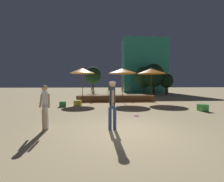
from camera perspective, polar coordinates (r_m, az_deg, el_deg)
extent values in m
plane|color=#D1B784|center=(5.88, 5.43, -14.90)|extent=(120.00, 120.00, 0.00)
cube|color=brown|center=(15.87, 0.96, -2.60)|extent=(7.63, 2.49, 0.56)
cube|color=#CCB793|center=(14.65, 1.38, -1.80)|extent=(7.63, 0.12, 0.08)
cylinder|color=brown|center=(14.24, 4.01, 1.17)|extent=(0.05, 0.05, 2.74)
cone|color=orange|center=(14.29, 4.03, 7.62)|extent=(2.73, 2.73, 0.47)
sphere|color=orange|center=(14.31, 4.03, 8.72)|extent=(0.08, 0.08, 0.08)
cylinder|color=brown|center=(15.03, 14.62, 1.16)|extent=(0.05, 0.05, 2.73)
cone|color=orange|center=(15.07, 14.70, 7.34)|extent=(2.75, 2.75, 0.51)
sphere|color=orange|center=(15.10, 14.72, 8.46)|extent=(0.08, 0.08, 0.08)
cylinder|color=brown|center=(14.32, -11.18, 1.14)|extent=(0.05, 0.05, 2.74)
cone|color=orange|center=(14.37, -11.25, 7.61)|extent=(2.33, 2.33, 0.50)
sphere|color=orange|center=(14.39, -11.26, 8.76)|extent=(0.08, 0.08, 0.08)
cube|color=#4CC651|center=(12.30, -18.30, -4.70)|extent=(0.61, 0.61, 0.40)
cube|color=#4CC651|center=(11.45, 31.29, -5.46)|extent=(0.54, 0.54, 0.43)
cube|color=yellow|center=(12.73, -12.86, -4.38)|extent=(0.63, 0.63, 0.40)
cylinder|color=#2D4C7F|center=(5.91, 1.04, -10.40)|extent=(0.13, 0.13, 0.87)
cylinder|color=#2D4C7F|center=(5.90, -0.77, -10.44)|extent=(0.13, 0.13, 0.87)
cylinder|color=#2D4C7F|center=(5.80, 0.14, -5.45)|extent=(0.23, 0.23, 0.24)
cylinder|color=#333842|center=(5.76, 0.14, -1.95)|extent=(0.23, 0.23, 0.67)
cylinder|color=tan|center=(5.95, -0.01, -2.44)|extent=(0.08, 0.11, 0.60)
cylinder|color=tan|center=(5.59, 0.30, -2.79)|extent=(0.08, 0.19, 0.60)
sphere|color=tan|center=(5.74, 0.14, 2.57)|extent=(0.24, 0.24, 0.24)
cylinder|color=beige|center=(5.74, 0.14, 3.28)|extent=(0.26, 0.26, 0.07)
cylinder|color=white|center=(6.47, -23.62, -9.81)|extent=(0.13, 0.13, 0.80)
cylinder|color=tan|center=(6.34, -24.53, -10.09)|extent=(0.13, 0.13, 0.80)
cylinder|color=white|center=(6.32, -24.16, -5.70)|extent=(0.21, 0.21, 0.24)
cylinder|color=white|center=(6.28, -24.22, -2.75)|extent=(0.21, 0.21, 0.61)
cylinder|color=tan|center=(6.39, -25.43, -3.31)|extent=(0.20, 0.13, 0.55)
cylinder|color=tan|center=(6.19, -22.95, -3.45)|extent=(0.10, 0.10, 0.55)
sphere|color=tan|center=(6.26, -24.30, 1.04)|extent=(0.22, 0.22, 0.22)
cylinder|color=#1E4C47|center=(16.04, 5.85, -0.46)|extent=(0.02, 0.02, 0.45)
cylinder|color=#1E4C47|center=(15.81, 5.13, -0.50)|extent=(0.02, 0.02, 0.45)
cylinder|color=#1E4C47|center=(15.84, 6.67, -0.50)|extent=(0.02, 0.02, 0.45)
cylinder|color=#1E4C47|center=(15.62, 5.96, -0.55)|extent=(0.02, 0.02, 0.45)
cylinder|color=#1E4C47|center=(15.82, 5.91, 0.31)|extent=(0.40, 0.40, 0.02)
cube|color=#1E4C47|center=(15.70, 6.38, 1.11)|extent=(0.30, 0.25, 0.45)
cylinder|color=#1E4C47|center=(15.37, -0.62, -0.59)|extent=(0.02, 0.02, 0.45)
cylinder|color=#1E4C47|center=(15.28, -1.68, -0.61)|extent=(0.02, 0.02, 0.45)
cylinder|color=#1E4C47|center=(15.09, -0.25, -0.65)|extent=(0.02, 0.02, 0.45)
cylinder|color=#1E4C47|center=(14.99, -1.33, -0.68)|extent=(0.02, 0.02, 0.45)
cylinder|color=#1E4C47|center=(15.17, -0.97, 0.22)|extent=(0.40, 0.40, 0.02)
cube|color=#1E4C47|center=(15.00, -0.77, 1.05)|extent=(0.36, 0.12, 0.45)
cylinder|color=#47474C|center=(15.07, -6.53, -0.68)|extent=(0.02, 0.02, 0.45)
cylinder|color=#47474C|center=(15.36, -6.77, -0.61)|extent=(0.02, 0.02, 0.45)
cylinder|color=#47474C|center=(15.01, -7.66, -0.70)|extent=(0.02, 0.02, 0.45)
cylinder|color=#47474C|center=(15.30, -7.87, -0.63)|extent=(0.02, 0.02, 0.45)
cylinder|color=#47474C|center=(15.17, -7.21, 0.19)|extent=(0.40, 0.40, 0.02)
cube|color=#47474C|center=(15.13, -7.85, 1.03)|extent=(0.12, 0.36, 0.45)
cylinder|color=#E54C99|center=(8.49, 9.34, -9.24)|extent=(0.27, 0.27, 0.03)
cylinder|color=#3D2B1C|center=(27.42, -7.22, 1.15)|extent=(0.28, 0.28, 1.95)
ellipsoid|color=#1E4223|center=(27.45, -7.25, 5.89)|extent=(2.87, 2.87, 3.16)
cylinder|color=#3D2B1C|center=(23.74, 15.66, 0.34)|extent=(0.28, 0.28, 1.56)
ellipsoid|color=black|center=(23.74, 15.73, 5.37)|extent=(2.89, 2.89, 3.18)
cylinder|color=#3D2B1C|center=(27.78, 15.47, 0.82)|extent=(0.28, 0.28, 1.68)
ellipsoid|color=black|center=(27.81, 15.54, 5.88)|extent=(3.59, 3.59, 3.94)
cylinder|color=#3D2B1C|center=(25.21, 11.98, 0.42)|extent=(0.28, 0.28, 1.47)
ellipsoid|color=#19381E|center=(25.21, 12.03, 5.19)|extent=(3.04, 3.04, 3.34)
cylinder|color=#3D2B1C|center=(24.07, 19.98, 0.02)|extent=(0.28, 0.28, 1.32)
ellipsoid|color=black|center=(24.05, 20.04, 3.70)|extent=(1.96, 1.96, 2.16)
cube|color=teal|center=(31.98, 11.96, 9.27)|extent=(8.73, 4.29, 10.76)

